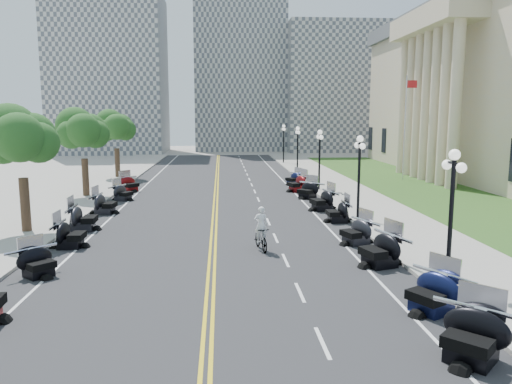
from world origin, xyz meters
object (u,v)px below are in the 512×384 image
object	(u,v)px
motorcycle_n_3	(432,291)
cyclist_rider	(261,208)
flagpole	(405,129)
bicycle	(261,238)

from	to	relation	value
motorcycle_n_3	cyclist_rider	xyz separation A→B (m)	(-4.86, 7.80, 1.29)
motorcycle_n_3	flagpole	bearing A→B (deg)	131.20
motorcycle_n_3	bicycle	distance (m)	9.19
motorcycle_n_3	cyclist_rider	world-z (taller)	cyclist_rider
bicycle	flagpole	bearing A→B (deg)	45.67
flagpole	motorcycle_n_3	size ratio (longest dim) A/B	4.83
cyclist_rider	bicycle	bearing A→B (deg)	-0.00
motorcycle_n_3	bicycle	world-z (taller)	motorcycle_n_3
bicycle	motorcycle_n_3	bearing A→B (deg)	-69.45
flagpole	cyclist_rider	bearing A→B (deg)	-122.95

